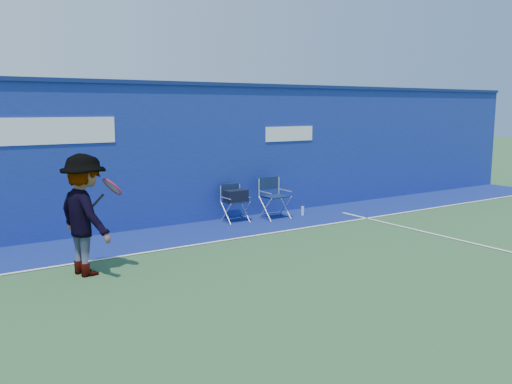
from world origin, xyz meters
TOP-DOWN VIEW (x-y plane):
  - ground at (0.00, 0.00)m, footprint 80.00×80.00m
  - stadium_wall at (-0.00, 5.20)m, footprint 24.00×0.50m
  - out_of_bounds_strip at (0.00, 4.10)m, footprint 24.00×1.80m
  - court_lines at (0.00, 0.60)m, footprint 24.00×12.00m
  - directors_chair_left at (1.80, 4.59)m, footprint 0.50×0.46m
  - directors_chair_right at (2.76, 4.42)m, footprint 0.56×0.50m
  - water_bottle at (3.50, 4.31)m, footprint 0.07×0.07m
  - tennis_player at (-2.09, 2.55)m, footprint 1.02×1.31m

SIDE VIEW (x-z plane):
  - ground at x=0.00m, z-range 0.00..0.00m
  - out_of_bounds_strip at x=0.00m, z-range 0.00..0.01m
  - court_lines at x=0.00m, z-range 0.01..0.01m
  - water_bottle at x=3.50m, z-range 0.00..0.22m
  - directors_chair_right at x=2.76m, z-range -0.17..0.76m
  - directors_chair_left at x=1.80m, z-range -0.06..0.78m
  - tennis_player at x=-2.09m, z-range 0.00..1.85m
  - stadium_wall at x=0.00m, z-range 0.01..3.09m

